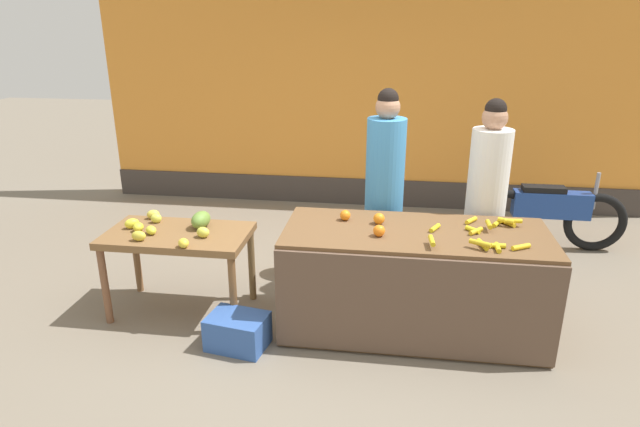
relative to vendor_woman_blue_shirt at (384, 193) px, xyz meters
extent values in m
plane|color=#756B5B|center=(-0.25, -0.68, -0.93)|extent=(24.00, 24.00, 0.00)
cube|color=orange|center=(-0.25, 2.48, 0.86)|extent=(7.09, 0.20, 3.58)
cube|color=#3F3833|center=(-0.25, 2.37, -0.75)|extent=(7.09, 0.04, 0.36)
cube|color=brown|center=(0.27, -0.68, -0.51)|extent=(2.04, 0.86, 0.85)
cube|color=brown|center=(0.27, -1.12, -0.51)|extent=(2.04, 0.03, 0.79)
cube|color=brown|center=(-1.67, -0.68, -0.23)|extent=(1.18, 0.66, 0.06)
cylinder|color=brown|center=(-2.21, -0.96, -0.60)|extent=(0.06, 0.06, 0.67)
cylinder|color=brown|center=(-1.13, -0.96, -0.60)|extent=(0.06, 0.06, 0.67)
cylinder|color=brown|center=(-2.21, -0.40, -0.60)|extent=(0.06, 0.06, 0.67)
cylinder|color=brown|center=(-1.13, -0.40, -0.60)|extent=(0.06, 0.06, 0.67)
cylinder|color=gold|center=(0.83, -0.93, -0.07)|extent=(0.12, 0.04, 0.04)
cylinder|color=gold|center=(0.71, -0.43, -0.07)|extent=(0.11, 0.13, 0.04)
cylinder|color=gold|center=(0.99, -0.44, -0.07)|extent=(0.12, 0.14, 0.04)
cylinder|color=gold|center=(0.99, -0.93, -0.07)|extent=(0.15, 0.11, 0.04)
cylinder|color=gold|center=(0.83, -0.97, -0.07)|extent=(0.04, 0.13, 0.04)
cylinder|color=yellow|center=(0.70, -0.64, -0.07)|extent=(0.11, 0.11, 0.04)
cylinder|color=gold|center=(0.91, -0.46, -0.07)|extent=(0.11, 0.14, 0.04)
cylinder|color=yellow|center=(0.73, -0.92, -0.07)|extent=(0.07, 0.16, 0.04)
cylinder|color=gold|center=(0.41, -0.64, -0.07)|extent=(0.10, 0.14, 0.04)
cylinder|color=gold|center=(0.72, -0.66, -0.07)|extent=(0.12, 0.13, 0.04)
cylinder|color=gold|center=(0.37, -0.97, -0.03)|extent=(0.05, 0.15, 0.04)
cylinder|color=gold|center=(0.82, -0.58, -0.03)|extent=(0.04, 0.14, 0.04)
cylinder|color=yellow|center=(1.02, -0.48, -0.03)|extent=(0.14, 0.05, 0.04)
cylinder|color=gold|center=(0.97, -0.48, -0.03)|extent=(0.13, 0.08, 0.04)
cylinder|color=gold|center=(0.70, -0.97, -0.03)|extent=(0.15, 0.10, 0.04)
sphere|color=orange|center=(-0.02, -0.57, -0.04)|extent=(0.09, 0.09, 0.09)
sphere|color=orange|center=(-0.01, -0.83, -0.04)|extent=(0.09, 0.09, 0.09)
sphere|color=orange|center=(-0.30, -0.52, -0.04)|extent=(0.09, 0.09, 0.09)
ellipsoid|color=yellow|center=(-2.07, -0.65, -0.16)|extent=(0.14, 0.13, 0.09)
ellipsoid|color=yellow|center=(-1.50, -0.97, -0.17)|extent=(0.12, 0.13, 0.07)
ellipsoid|color=#D9DD4B|center=(-1.93, -0.50, -0.16)|extent=(0.11, 0.09, 0.08)
ellipsoid|color=#D9CA47|center=(-2.00, -0.41, -0.16)|extent=(0.13, 0.11, 0.08)
ellipsoid|color=yellow|center=(-1.90, -0.90, -0.16)|extent=(0.12, 0.07, 0.08)
ellipsoid|color=yellow|center=(-1.99, -0.71, -0.16)|extent=(0.09, 0.11, 0.07)
ellipsoid|color=#D6D545|center=(-1.42, -0.76, -0.16)|extent=(0.12, 0.11, 0.09)
ellipsoid|color=yellow|center=(-1.86, -0.75, -0.17)|extent=(0.13, 0.13, 0.07)
ellipsoid|color=olive|center=(-1.51, -0.55, -0.13)|extent=(0.17, 0.24, 0.14)
cylinder|color=#33333D|center=(0.00, 0.00, -0.57)|extent=(0.29, 0.29, 0.72)
cylinder|color=#3F8CCC|center=(0.00, 0.00, 0.22)|extent=(0.34, 0.34, 0.88)
sphere|color=tan|center=(0.00, 0.00, 0.76)|extent=(0.21, 0.21, 0.21)
sphere|color=black|center=(0.00, 0.00, 0.82)|extent=(0.18, 0.18, 0.18)
cylinder|color=#33333D|center=(0.87, -0.03, -0.59)|extent=(0.29, 0.29, 0.69)
cylinder|color=white|center=(0.87, -0.03, 0.18)|extent=(0.34, 0.34, 0.84)
sphere|color=tan|center=(0.87, -0.03, 0.69)|extent=(0.21, 0.21, 0.21)
sphere|color=black|center=(0.87, -0.03, 0.76)|extent=(0.18, 0.18, 0.18)
torus|color=black|center=(2.25, 1.18, -0.61)|extent=(0.65, 0.09, 0.65)
torus|color=black|center=(1.30, 1.18, -0.61)|extent=(0.65, 0.09, 0.65)
cube|color=navy|center=(1.77, 1.18, -0.43)|extent=(0.80, 0.18, 0.28)
cube|color=black|center=(1.67, 1.18, -0.27)|extent=(0.44, 0.16, 0.08)
cylinder|color=gray|center=(2.20, 1.18, -0.26)|extent=(0.04, 0.04, 0.40)
cube|color=#3359A5|center=(-1.05, -1.15, -0.80)|extent=(0.49, 0.39, 0.26)
ellipsoid|color=tan|center=(-0.83, 0.14, -0.68)|extent=(0.47, 0.45, 0.50)
camera|label=1|loc=(0.08, -4.60, 1.46)|focal=30.28mm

